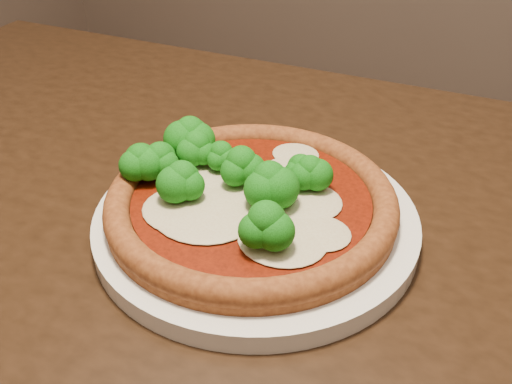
% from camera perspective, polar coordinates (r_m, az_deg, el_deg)
% --- Properties ---
extents(dining_table, '(1.25, 0.90, 0.75)m').
position_cam_1_polar(dining_table, '(0.55, -4.35, -14.48)').
color(dining_table, black).
rests_on(dining_table, floor).
extents(plate, '(0.29, 0.29, 0.02)m').
position_cam_1_polar(plate, '(0.52, -0.00, -2.84)').
color(plate, silver).
rests_on(plate, dining_table).
extents(pizza, '(0.26, 0.26, 0.06)m').
position_cam_1_polar(pizza, '(0.50, -1.14, -0.13)').
color(pizza, brown).
rests_on(pizza, plate).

